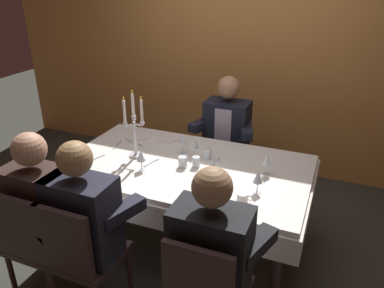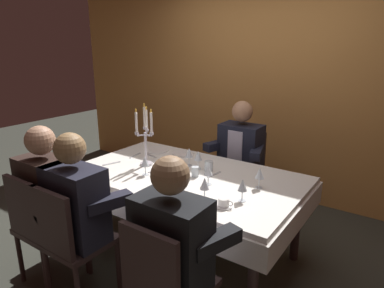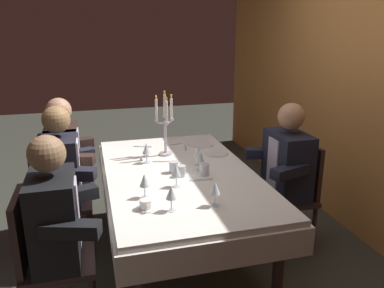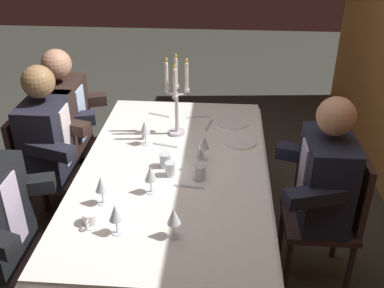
{
  "view_description": "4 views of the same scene",
  "coord_description": "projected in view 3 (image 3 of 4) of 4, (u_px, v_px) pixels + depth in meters",
  "views": [
    {
      "loc": [
        1.04,
        -2.39,
        2.09
      ],
      "look_at": [
        0.04,
        0.04,
        0.9
      ],
      "focal_mm": 35.16,
      "sensor_mm": 36.0,
      "label": 1
    },
    {
      "loc": [
        1.56,
        -2.18,
        1.8
      ],
      "look_at": [
        -0.02,
        0.11,
        0.97
      ],
      "focal_mm": 32.05,
      "sensor_mm": 36.0,
      "label": 2
    },
    {
      "loc": [
        2.69,
        -0.63,
        1.82
      ],
      "look_at": [
        -0.04,
        0.11,
        0.94
      ],
      "focal_mm": 36.09,
      "sensor_mm": 36.0,
      "label": 3
    },
    {
      "loc": [
        2.25,
        0.28,
        2.15
      ],
      "look_at": [
        -0.03,
        0.11,
        0.88
      ],
      "focal_mm": 41.79,
      "sensor_mm": 36.0,
      "label": 4
    }
  ],
  "objects": [
    {
      "name": "water_tumbler_0",
      "position": [
        205.0,
        170.0,
        2.87
      ],
      "size": [
        0.07,
        0.07,
        0.09
      ],
      "primitive_type": "cylinder",
      "color": "silver",
      "rests_on": "dining_table"
    },
    {
      "name": "fork_0",
      "position": [
        163.0,
        161.0,
        3.16
      ],
      "size": [
        0.06,
        0.17,
        0.01
      ],
      "primitive_type": "cube",
      "rotation": [
        0.0,
        0.0,
        1.32
      ],
      "color": "#B7B7BC",
      "rests_on": "dining_table"
    },
    {
      "name": "wine_glass_6",
      "position": [
        171.0,
        193.0,
        2.3
      ],
      "size": [
        0.07,
        0.07,
        0.16
      ],
      "color": "silver",
      "rests_on": "dining_table"
    },
    {
      "name": "seated_diner_0",
      "position": [
        63.0,
        156.0,
        3.32
      ],
      "size": [
        0.63,
        0.48,
        1.24
      ],
      "color": "#342422",
      "rests_on": "ground_plane"
    },
    {
      "name": "dining_table",
      "position": [
        180.0,
        186.0,
        2.99
      ],
      "size": [
        1.94,
        1.14,
        0.74
      ],
      "color": "white",
      "rests_on": "ground_plane"
    },
    {
      "name": "seated_diner_1",
      "position": [
        61.0,
        169.0,
        3.01
      ],
      "size": [
        0.63,
        0.48,
        1.24
      ],
      "color": "#342422",
      "rests_on": "ground_plane"
    },
    {
      "name": "seated_diner_3",
      "position": [
        53.0,
        219.0,
        2.25
      ],
      "size": [
        0.63,
        0.48,
        1.24
      ],
      "color": "#342422",
      "rests_on": "ground_plane"
    },
    {
      "name": "wine_glass_5",
      "position": [
        146.0,
        149.0,
        3.11
      ],
      "size": [
        0.07,
        0.07,
        0.16
      ],
      "color": "silver",
      "rests_on": "dining_table"
    },
    {
      "name": "coffee_cup_0",
      "position": [
        146.0,
        205.0,
        2.35
      ],
      "size": [
        0.13,
        0.12,
        0.06
      ],
      "color": "white",
      "rests_on": "dining_table"
    },
    {
      "name": "wine_glass_2",
      "position": [
        200.0,
        156.0,
        2.94
      ],
      "size": [
        0.07,
        0.07,
        0.16
      ],
      "color": "silver",
      "rests_on": "dining_table"
    },
    {
      "name": "wine_glass_1",
      "position": [
        176.0,
        171.0,
        2.65
      ],
      "size": [
        0.07,
        0.07,
        0.16
      ],
      "color": "silver",
      "rests_on": "dining_table"
    },
    {
      "name": "wine_glass_0",
      "position": [
        198.0,
        152.0,
        3.05
      ],
      "size": [
        0.07,
        0.07,
        0.16
      ],
      "color": "silver",
      "rests_on": "dining_table"
    },
    {
      "name": "water_tumbler_2",
      "position": [
        182.0,
        171.0,
        2.85
      ],
      "size": [
        0.06,
        0.06,
        0.08
      ],
      "primitive_type": "cylinder",
      "color": "silver",
      "rests_on": "dining_table"
    },
    {
      "name": "seated_diner_2",
      "position": [
        288.0,
        164.0,
        3.12
      ],
      "size": [
        0.63,
        0.48,
        1.24
      ],
      "color": "#342422",
      "rests_on": "ground_plane"
    },
    {
      "name": "wine_glass_3",
      "position": [
        144.0,
        181.0,
        2.48
      ],
      "size": [
        0.07,
        0.07,
        0.16
      ],
      "color": "silver",
      "rests_on": "dining_table"
    },
    {
      "name": "dinner_plate_0",
      "position": [
        216.0,
        153.0,
        3.35
      ],
      "size": [
        0.21,
        0.21,
        0.01
      ],
      "primitive_type": "cylinder",
      "color": "white",
      "rests_on": "dining_table"
    },
    {
      "name": "dinner_plate_1",
      "position": [
        201.0,
        144.0,
        3.61
      ],
      "size": [
        0.24,
        0.24,
        0.01
      ],
      "primitive_type": "cylinder",
      "color": "white",
      "rests_on": "dining_table"
    },
    {
      "name": "fork_2",
      "position": [
        143.0,
        147.0,
        3.55
      ],
      "size": [
        0.07,
        0.17,
        0.01
      ],
      "primitive_type": "cube",
      "rotation": [
        0.0,
        0.0,
        1.24
      ],
      "color": "#B7B7BC",
      "rests_on": "dining_table"
    },
    {
      "name": "wine_glass_4",
      "position": [
        215.0,
        189.0,
        2.36
      ],
      "size": [
        0.07,
        0.07,
        0.16
      ],
      "color": "silver",
      "rests_on": "dining_table"
    },
    {
      "name": "back_wall",
      "position": [
        374.0,
        84.0,
        3.19
      ],
      "size": [
        6.0,
        0.12,
        2.7
      ],
      "primitive_type": "cube",
      "color": "#CE8943",
      "rests_on": "ground_plane"
    },
    {
      "name": "fork_1",
      "position": [
        201.0,
        180.0,
        2.79
      ],
      "size": [
        0.04,
        0.17,
        0.01
      ],
      "primitive_type": "cube",
      "rotation": [
        0.0,
        0.0,
        1.45
      ],
      "color": "#B7B7BC",
      "rests_on": "dining_table"
    },
    {
      "name": "ground_plane",
      "position": [
        181.0,
        256.0,
        3.17
      ],
      "size": [
        12.0,
        12.0,
        0.0
      ],
      "primitive_type": "plane",
      "color": "#373931"
    },
    {
      "name": "water_tumbler_1",
      "position": [
        174.0,
        167.0,
        2.93
      ],
      "size": [
        0.07,
        0.07,
        0.08
      ],
      "primitive_type": "cylinder",
      "color": "silver",
      "rests_on": "dining_table"
    },
    {
      "name": "fork_3",
      "position": [
        173.0,
        145.0,
        3.61
      ],
      "size": [
        0.04,
        0.17,
        0.01
      ],
      "primitive_type": "cube",
      "rotation": [
        0.0,
        0.0,
        1.72
      ],
      "color": "#B7B7BC",
      "rests_on": "dining_table"
    },
    {
      "name": "fork_4",
      "position": [
        185.0,
        148.0,
        3.52
      ],
      "size": [
        0.17,
        0.05,
        0.01
      ],
      "primitive_type": "cube",
      "rotation": [
        0.0,
        0.0,
        -0.21
      ],
      "color": "#B7B7BC",
      "rests_on": "dining_table"
    },
    {
      "name": "candelabra",
      "position": [
        165.0,
        127.0,
        3.26
      ],
      "size": [
        0.15,
        0.17,
        0.56
      ],
      "color": "silver",
      "rests_on": "dining_table"
    }
  ]
}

